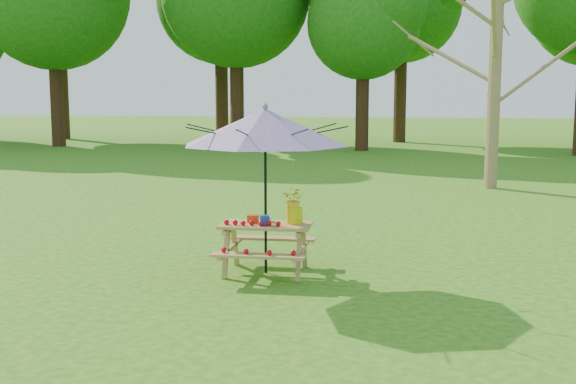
# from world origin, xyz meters

# --- Properties ---
(picnic_table) EXTENTS (1.20, 1.32, 0.67)m
(picnic_table) POSITION_xyz_m (2.44, 2.55, 0.33)
(picnic_table) COLOR #AA874D
(picnic_table) RESTS_ON ground
(patio_umbrella) EXTENTS (2.48, 2.48, 2.25)m
(patio_umbrella) POSITION_xyz_m (2.44, 2.55, 1.95)
(patio_umbrella) COLOR black
(patio_umbrella) RESTS_ON ground
(produce_bins) EXTENTS (0.33, 0.39, 0.13)m
(produce_bins) POSITION_xyz_m (2.37, 2.56, 0.72)
(produce_bins) COLOR red
(produce_bins) RESTS_ON picnic_table
(tomatoes_row) EXTENTS (0.77, 0.13, 0.07)m
(tomatoes_row) POSITION_xyz_m (2.29, 2.37, 0.71)
(tomatoes_row) COLOR red
(tomatoes_row) RESTS_ON picnic_table
(flower_bucket) EXTENTS (0.36, 0.34, 0.48)m
(flower_bucket) POSITION_xyz_m (2.81, 2.64, 0.93)
(flower_bucket) COLOR #D9D40B
(flower_bucket) RESTS_ON picnic_table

